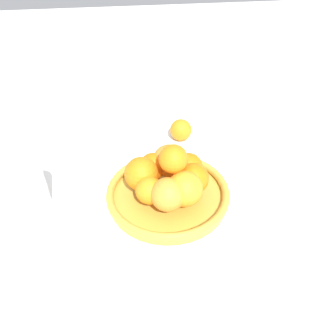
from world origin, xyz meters
TOP-DOWN VIEW (x-y plane):
  - ground_plane at (0.00, 0.00)m, footprint 4.00×4.00m
  - fruit_bowl at (0.00, 0.00)m, footprint 0.30×0.30m
  - orange_pile at (0.00, 0.00)m, footprint 0.20×0.20m
  - stray_orange at (-0.26, 0.08)m, footprint 0.07×0.07m
  - drinking_glass at (-0.02, -0.32)m, footprint 0.08×0.08m

SIDE VIEW (x-z plane):
  - ground_plane at x=0.00m, z-range 0.00..0.00m
  - fruit_bowl at x=0.00m, z-range 0.00..0.03m
  - stray_orange at x=-0.26m, z-range 0.00..0.07m
  - drinking_glass at x=-0.02m, z-range 0.00..0.12m
  - orange_pile at x=0.00m, z-range 0.01..0.14m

